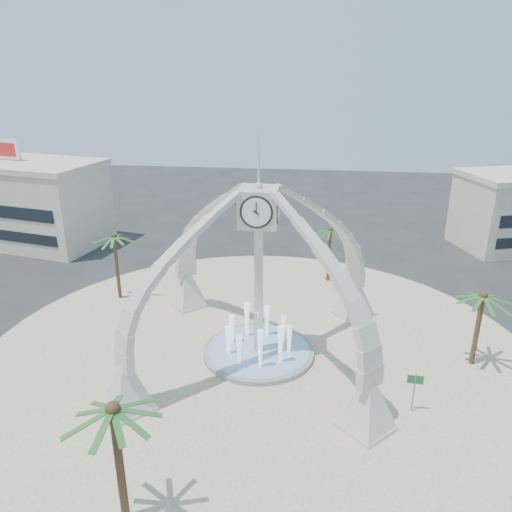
# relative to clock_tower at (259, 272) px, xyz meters

# --- Properties ---
(ground) EXTENTS (140.00, 140.00, 0.00)m
(ground) POSITION_rel_clock_tower_xyz_m (0.00, 0.00, -6.49)
(ground) COLOR #282828
(ground) RESTS_ON ground
(plaza) EXTENTS (40.00, 40.00, 0.06)m
(plaza) POSITION_rel_clock_tower_xyz_m (0.00, 0.00, -6.46)
(plaza) COLOR beige
(plaza) RESTS_ON ground
(clock_tower) EXTENTS (17.94, 17.94, 16.30)m
(clock_tower) POSITION_rel_clock_tower_xyz_m (0.00, 0.00, 0.00)
(clock_tower) COLOR #BCB6A7
(clock_tower) RESTS_ON ground
(fountain) EXTENTS (8.00, 8.00, 3.62)m
(fountain) POSITION_rel_clock_tower_xyz_m (0.00, 0.00, -6.20)
(fountain) COLOR gray
(fountain) RESTS_ON ground
(building_nw) EXTENTS (23.75, 13.73, 11.90)m
(building_nw) POSITION_rel_clock_tower_xyz_m (-32.00, 22.00, -1.66)
(building_nw) COLOR beige
(building_nw) RESTS_ON ground
(palm_east) EXTENTS (4.09, 4.09, 6.01)m
(palm_east) POSITION_rel_clock_tower_xyz_m (14.97, 0.67, -1.26)
(palm_east) COLOR brown
(palm_east) RESTS_ON ground
(palm_west) EXTENTS (3.84, 3.84, 6.51)m
(palm_west) POSITION_rel_clock_tower_xyz_m (-13.50, 7.80, -0.71)
(palm_west) COLOR brown
(palm_west) RESTS_ON ground
(palm_north) EXTENTS (4.17, 4.17, 5.88)m
(palm_north) POSITION_rel_clock_tower_xyz_m (5.09, 14.07, -1.32)
(palm_north) COLOR brown
(palm_north) RESTS_ON ground
(palm_south) EXTENTS (5.29, 5.29, 6.92)m
(palm_south) POSITION_rel_clock_tower_xyz_m (-4.37, -14.69, -0.43)
(palm_south) COLOR brown
(palm_south) RESTS_ON ground
(street_sign) EXTENTS (1.00, 0.09, 2.72)m
(street_sign) POSITION_rel_clock_tower_xyz_m (9.95, -5.17, -4.55)
(street_sign) COLOR slate
(street_sign) RESTS_ON ground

